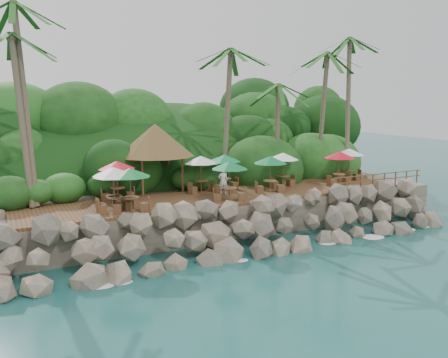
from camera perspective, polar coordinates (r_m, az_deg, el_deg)
name	(u,v)px	position (r m, az deg, el deg)	size (l,w,h in m)	color
ground	(272,256)	(26.25, 5.93, -9.38)	(140.00, 140.00, 0.00)	#19514F
land_base	(172,188)	(39.93, -6.42, -1.09)	(32.00, 25.20, 2.10)	gray
jungle_hill	(146,185)	(47.13, -9.54, -0.77)	(44.80, 28.00, 15.40)	#143811
seawall	(254,227)	(27.53, 3.74, -5.92)	(29.00, 4.00, 2.30)	gray
terrace	(224,197)	(30.69, 0.00, -2.21)	(26.00, 5.00, 0.20)	brown
jungle_foliage	(176,202)	(39.23, -5.88, -2.85)	(44.00, 16.00, 12.00)	#143811
foam_line	(270,254)	(26.48, 5.58, -9.14)	(25.20, 0.80, 0.06)	white
palms	(221,46)	(33.26, -0.32, 15.98)	(30.14, 6.81, 13.02)	brown
palapa	(155,140)	(32.30, -8.38, 4.75)	(5.33, 5.33, 4.60)	brown
dining_clusters	(224,164)	(30.29, -0.02, 1.80)	(20.85, 5.50, 2.49)	brown
railing	(379,179)	(35.19, 18.37, 0.03)	(8.30, 0.10, 1.00)	brown
waiter	(223,181)	(31.00, -0.11, -0.24)	(0.64, 0.42, 1.76)	silver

